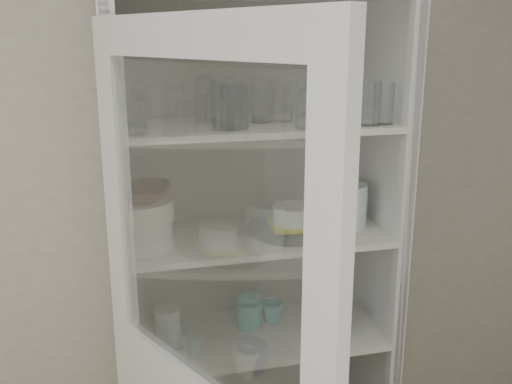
{
  "coord_description": "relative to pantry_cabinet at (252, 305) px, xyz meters",
  "views": [
    {
      "loc": [
        -0.28,
        -0.63,
        1.95
      ],
      "look_at": [
        0.2,
        1.27,
        1.41
      ],
      "focal_mm": 40.0,
      "sensor_mm": 36.0,
      "label": 1
    }
  ],
  "objects": [
    {
      "name": "wall_back",
      "position": [
        -0.2,
        0.16,
        0.36
      ],
      "size": [
        3.6,
        0.02,
        2.6
      ],
      "primitive_type": "cube",
      "color": "#B2A697",
      "rests_on": "ground"
    },
    {
      "name": "pantry_cabinet",
      "position": [
        0.0,
        0.0,
        0.0
      ],
      "size": [
        1.0,
        0.45,
        2.1
      ],
      "color": "beige",
      "rests_on": "floor"
    },
    {
      "name": "tumbler_0",
      "position": [
        -0.41,
        -0.22,
        0.79
      ],
      "size": [
        0.08,
        0.08,
        0.13
      ],
      "primitive_type": "cylinder",
      "rotation": [
        0.0,
        0.0,
        -0.32
      ],
      "color": "silver",
      "rests_on": "shelf_glass"
    },
    {
      "name": "tumbler_1",
      "position": [
        -0.14,
        -0.2,
        0.79
      ],
      "size": [
        0.09,
        0.09,
        0.14
      ],
      "primitive_type": "cylinder",
      "rotation": [
        0.0,
        0.0,
        0.35
      ],
      "color": "silver",
      "rests_on": "shelf_glass"
    },
    {
      "name": "tumbler_2",
      "position": [
        -0.09,
        -0.18,
        0.79
      ],
      "size": [
        0.07,
        0.07,
        0.14
      ],
      "primitive_type": "cylinder",
      "rotation": [
        0.0,
        0.0,
        0.04
      ],
      "color": "silver",
      "rests_on": "shelf_glass"
    },
    {
      "name": "tumbler_3",
      "position": [
        -0.12,
        -0.2,
        0.79
      ],
      "size": [
        0.08,
        0.08,
        0.14
      ],
      "primitive_type": "cylinder",
      "rotation": [
        0.0,
        0.0,
        0.12
      ],
      "color": "silver",
      "rests_on": "shelf_glass"
    },
    {
      "name": "tumbler_4",
      "position": [
        0.13,
        -0.22,
        0.8
      ],
      "size": [
        0.09,
        0.09,
        0.16
      ],
      "primitive_type": "cylinder",
      "rotation": [
        0.0,
        0.0,
        0.18
      ],
      "color": "silver",
      "rests_on": "shelf_glass"
    },
    {
      "name": "tumbler_5",
      "position": [
        0.41,
        -0.2,
        0.79
      ],
      "size": [
        0.08,
        0.08,
        0.14
      ],
      "primitive_type": "cylinder",
      "rotation": [
        0.0,
        0.0,
        0.13
      ],
      "color": "silver",
      "rests_on": "shelf_glass"
    },
    {
      "name": "tumbler_6",
      "position": [
        0.35,
        -0.22,
        0.79
      ],
      "size": [
        0.09,
        0.09,
        0.15
      ],
      "primitive_type": "cylinder",
      "rotation": [
        0.0,
        0.0,
        -0.22
      ],
      "color": "silver",
      "rests_on": "shelf_glass"
    },
    {
      "name": "tumbler_7",
      "position": [
        -0.41,
        -0.07,
        0.79
      ],
      "size": [
        0.07,
        0.07,
        0.13
      ],
      "primitive_type": "cylinder",
      "rotation": [
        0.0,
        0.0,
        -0.08
      ],
      "color": "silver",
      "rests_on": "shelf_glass"
    },
    {
      "name": "tumbler_8",
      "position": [
        -0.13,
        -0.07,
        0.79
      ],
      "size": [
        0.08,
        0.08,
        0.13
      ],
      "primitive_type": "cylinder",
      "rotation": [
        0.0,
        0.0,
        -0.23
      ],
      "color": "silver",
      "rests_on": "shelf_glass"
    },
    {
      "name": "tumbler_9",
      "position": [
        0.02,
        -0.06,
        0.78
      ],
      "size": [
        0.06,
        0.06,
        0.13
      ],
      "primitive_type": "cylinder",
      "rotation": [
        0.0,
        0.0,
        0.03
      ],
      "color": "silver",
      "rests_on": "shelf_glass"
    },
    {
      "name": "tumbler_10",
      "position": [
        0.02,
        -0.06,
        0.8
      ],
      "size": [
        0.1,
        0.1,
        0.15
      ],
      "primitive_type": "cylinder",
      "rotation": [
        0.0,
        0.0,
        0.38
      ],
      "color": "silver",
      "rests_on": "shelf_glass"
    },
    {
      "name": "tumbler_11",
      "position": [
        0.1,
        -0.05,
        0.79
      ],
      "size": [
        0.07,
        0.07,
        0.15
      ],
      "primitive_type": "cylinder",
      "rotation": [
        0.0,
        0.0,
        0.0
      ],
      "color": "silver",
      "rests_on": "shelf_glass"
    },
    {
      "name": "goblet_0",
      "position": [
        -0.16,
        0.03,
        0.81
      ],
      "size": [
        0.08,
        0.08,
        0.17
      ],
      "primitive_type": null,
      "color": "silver",
      "rests_on": "shelf_glass"
    },
    {
      "name": "goblet_1",
      "position": [
        -0.12,
        0.01,
        0.8
      ],
      "size": [
        0.07,
        0.07,
        0.16
      ],
      "primitive_type": null,
      "color": "silver",
      "rests_on": "shelf_glass"
    },
    {
      "name": "goblet_2",
      "position": [
        0.25,
        0.03,
        0.81
      ],
      "size": [
        0.08,
        0.08,
        0.19
      ],
      "primitive_type": null,
      "color": "silver",
      "rests_on": "shelf_glass"
    },
    {
      "name": "goblet_3",
      "position": [
        0.19,
        0.04,
        0.8
      ],
      "size": [
        0.07,
        0.07,
        0.16
      ],
      "primitive_type": null,
      "color": "silver",
      "rests_on": "shelf_glass"
    },
    {
      "name": "plate_stack_front",
      "position": [
        -0.41,
        -0.12,
        0.37
      ],
      "size": [
        0.21,
        0.21,
        0.1
      ],
      "primitive_type": "cylinder",
      "color": "white",
      "rests_on": "shelf_plates"
    },
    {
      "name": "plate_stack_back",
      "position": [
        -0.4,
        0.05,
        0.36
      ],
      "size": [
        0.22,
        0.22,
        0.08
      ],
      "primitive_type": "cylinder",
      "color": "white",
      "rests_on": "shelf_plates"
    },
    {
      "name": "cream_bowl",
      "position": [
        -0.41,
        -0.12,
        0.45
      ],
      "size": [
        0.29,
        0.29,
        0.07
      ],
      "primitive_type": "cylinder",
      "rotation": [
        0.0,
        0.0,
        -0.44
      ],
      "color": "white",
      "rests_on": "plate_stack_front"
    },
    {
      "name": "terracotta_bowl",
      "position": [
        -0.41,
        -0.12,
        0.51
      ],
      "size": [
        0.24,
        0.24,
        0.05
      ],
      "primitive_type": "imported",
      "rotation": [
        0.0,
        0.0,
        -0.16
      ],
      "color": "#4D2A1B",
      "rests_on": "cream_bowl"
    },
    {
      "name": "glass_platter",
      "position": [
        0.14,
        -0.08,
        0.33
      ],
      "size": [
        0.35,
        0.35,
        0.02
      ],
      "primitive_type": "cylinder",
      "rotation": [
        0.0,
        0.0,
        -0.02
      ],
      "color": "silver",
      "rests_on": "shelf_plates"
    },
    {
      "name": "yellow_trivet",
      "position": [
        0.14,
        -0.08,
        0.35
      ],
      "size": [
        0.19,
        0.19,
        0.01
      ],
      "primitive_type": "cube",
      "rotation": [
        0.0,
        0.0,
        -0.1
      ],
      "color": "yellow",
      "rests_on": "glass_platter"
    },
    {
      "name": "white_ramekin",
      "position": [
        0.14,
        -0.08,
        0.38
      ],
      "size": [
        0.18,
        0.18,
        0.07
      ],
      "primitive_type": "cylinder",
      "rotation": [
        0.0,
        0.0,
        -0.19
      ],
      "color": "white",
      "rests_on": "yellow_trivet"
    },
    {
      "name": "grey_bowl_stack",
      "position": [
        0.35,
        -0.07,
        0.4
      ],
      "size": [
        0.14,
        0.14,
        0.16
      ],
      "primitive_type": "cylinder",
      "color": "silver",
      "rests_on": "shelf_plates"
    },
    {
      "name": "mug_blue",
      "position": [
        0.29,
        -0.13,
        -0.03
      ],
      "size": [
        0.16,
        0.16,
        0.11
      ],
      "primitive_type": "imported",
      "rotation": [
        0.0,
        0.0,
        0.2
      ],
      "color": "navy",
      "rests_on": "shelf_mugs"
    },
    {
      "name": "mug_teal",
      "position": [
        0.08,
        -0.01,
        -0.04
      ],
      "size": [
        0.1,
        0.1,
        0.09
      ],
      "primitive_type": "imported",
      "rotation": [
        0.0,
        0.0,
        -0.12
      ],
      "color": "teal",
      "rests_on": "shelf_mugs"
    },
    {
      "name": "mug_white",
      "position": [
        0.24,
        -0.17,
        -0.03
      ],
      "size": [
        0.13,
        0.13,
        0.1
      ],
      "primitive_type": "imported",
      "rotation": [
        0.0,
        0.0,
        0.3
      ],
      "color": "white",
      "rests_on": "shelf_mugs"
    },
    {
      "name": "teal_jar",
      "position": [
        -0.02,
        -0.01,
        -0.02
      ],
      "size": [
        0.1,
        0.1,
        0.12
      ],
      "color": "teal",
      "rests_on": "shelf_mugs"
    },
    {
      "name": "measuring_cups",
      "position": [
        -0.36,
        -0.15,
        -0.06
      ],
      "size": [
        0.09,
        0.09,
        0.04
      ],
      "primitive_type": "cylinder",
      "color": "#B5B4BC",
      "rests_on": "shelf_mugs"
    },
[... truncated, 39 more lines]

